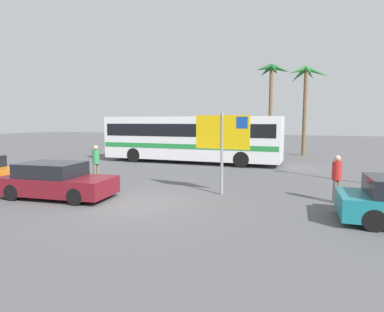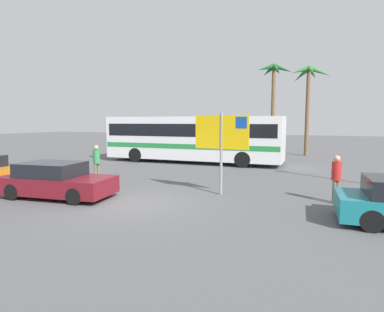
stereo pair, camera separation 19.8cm
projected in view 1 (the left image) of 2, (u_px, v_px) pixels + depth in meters
name	position (u px, v px, depth m)	size (l,w,h in m)	color
ground	(132.00, 204.00, 11.31)	(120.00, 120.00, 0.00)	#565659
bus_front_coach	(191.00, 137.00, 22.30)	(12.27, 2.63, 3.17)	white
ferry_sign	(223.00, 135.00, 12.43)	(2.19, 0.30, 3.20)	gray
car_maroon	(56.00, 181.00, 12.12)	(4.37, 2.19, 1.32)	maroon
pedestrian_by_bus	(96.00, 160.00, 15.48)	(0.32, 0.32, 1.73)	#706656
pedestrian_crossing_lot	(337.00, 175.00, 11.33)	(0.32, 0.32, 1.69)	#706656
palm_tree_seaside	(306.00, 85.00, 26.59)	(3.27, 3.49, 7.41)	brown
palm_tree_inland	(271.00, 84.00, 27.18)	(2.90, 3.01, 7.65)	brown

